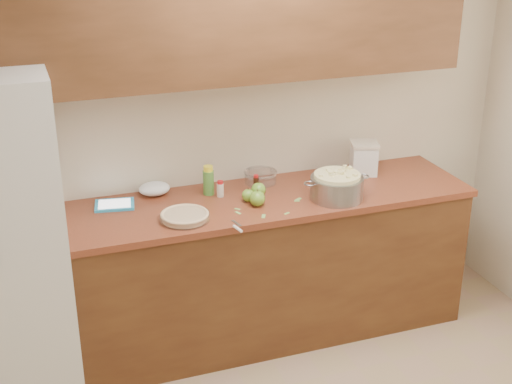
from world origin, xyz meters
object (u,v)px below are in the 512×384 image
object	(u,v)px
flour_canister	(364,158)
colander	(337,187)
tablet	(115,205)
pie	(185,216)

from	to	relation	value
flour_canister	colander	bearing A→B (deg)	-137.04
tablet	flour_canister	bearing A→B (deg)	9.22
colander	flour_canister	bearing A→B (deg)	42.96
pie	flour_canister	distance (m)	1.29
colander	flour_canister	world-z (taller)	flour_canister
colander	flour_canister	xyz separation A→B (m)	(0.34, 0.31, 0.03)
pie	colander	xyz separation A→B (m)	(0.91, -0.00, 0.05)
pie	tablet	xyz separation A→B (m)	(-0.33, 0.32, -0.01)
flour_canister	tablet	xyz separation A→B (m)	(-1.58, 0.01, -0.10)
pie	tablet	bearing A→B (deg)	136.02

